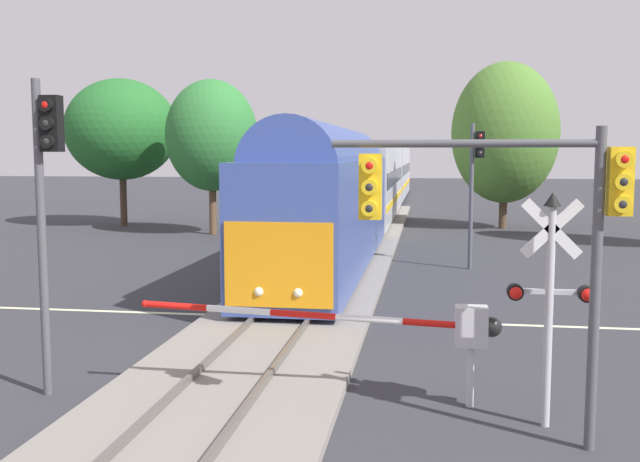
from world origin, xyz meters
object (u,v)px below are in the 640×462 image
Objects in this scene: commuter_train at (373,179)px; traffic_signal_far_side at (475,172)px; crossing_gate_near at (424,326)px; oak_behind_train at (212,136)px; traffic_signal_median at (46,186)px; pine_left_background at (121,130)px; elm_centre_background at (505,133)px; traffic_signal_near_right at (518,209)px; crossing_signal_mast at (550,285)px.

commuter_train is 11.65× the size of traffic_signal_far_side.
crossing_gate_near is (3.63, -35.19, -1.32)m from commuter_train.
oak_behind_train is at bearing -130.53° from commuter_train.
traffic_signal_median reaches higher than commuter_train.
crossing_gate_near is 15.89m from traffic_signal_far_side.
pine_left_background reaches higher than traffic_signal_median.
elm_centre_background is 1.16× the size of oak_behind_train.
traffic_signal_median is 33.80m from elm_centre_background.
traffic_signal_near_right is 33.23m from elm_centre_background.
traffic_signal_near_right is (-0.64, -0.87, 1.29)m from crossing_signal_mast.
commuter_train reaches higher than crossing_gate_near.
elm_centre_background is at bearing 80.59° from traffic_signal_far_side.
traffic_signal_near_right is at bearing -126.38° from crossing_signal_mast.
crossing_signal_mast is 0.66× the size of traffic_signal_median.
elm_centre_background reaches higher than oak_behind_train.
crossing_signal_mast is (5.63, -36.01, -0.38)m from commuter_train.
crossing_gate_near is 3.10m from traffic_signal_near_right.
crossing_signal_mast is 0.69× the size of traffic_signal_far_side.
crossing_signal_mast is 0.43× the size of pine_left_background.
traffic_signal_far_side is at bearing 62.04° from traffic_signal_median.
traffic_signal_far_side is at bearing -34.52° from pine_left_background.
traffic_signal_median reaches higher than crossing_gate_near.
elm_centre_background reaches higher than traffic_signal_median.
commuter_train is 37.23m from traffic_signal_near_right.
crossing_signal_mast reaches higher than crossing_gate_near.
crossing_gate_near is 1.35× the size of traffic_signal_near_right.
oak_behind_train reaches higher than crossing_signal_mast.
crossing_signal_mast is at bearing 53.62° from traffic_signal_near_right.
pine_left_background reaches higher than commuter_train.
crossing_gate_near is at bearing -97.98° from elm_centre_background.
crossing_gate_near is at bearing -65.70° from oak_behind_train.
commuter_train is at bearing 21.04° from pine_left_background.
oak_behind_train is 0.94× the size of pine_left_background.
elm_centre_background is 22.88m from pine_left_background.
traffic_signal_median is at bearing -95.04° from commuter_train.
oak_behind_train is at bearing -160.96° from elm_centre_background.
traffic_signal_near_right is (-0.43, -17.30, -0.09)m from traffic_signal_far_side.
commuter_train is 11.22× the size of traffic_signal_median.
traffic_signal_median reaches higher than crossing_signal_mast.
crossing_signal_mast is at bearing -1.96° from traffic_signal_median.
elm_centre_background is (4.39, 31.34, 4.19)m from crossing_gate_near.
crossing_signal_mast is (2.00, -0.81, 0.93)m from crossing_gate_near.
crossing_gate_near is 1.14× the size of traffic_signal_median.
oak_behind_train is (-4.88, 26.32, 1.51)m from traffic_signal_median.
traffic_signal_far_side is 0.63× the size of pine_left_background.
crossing_signal_mast is at bearing -22.10° from crossing_gate_near.
traffic_signal_far_side is (5.41, -19.58, 1.00)m from commuter_train.
traffic_signal_median is (-6.78, -0.51, 2.45)m from crossing_gate_near.
elm_centre_background reaches higher than pine_left_background.
commuter_train is at bearing 97.70° from traffic_signal_near_right.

